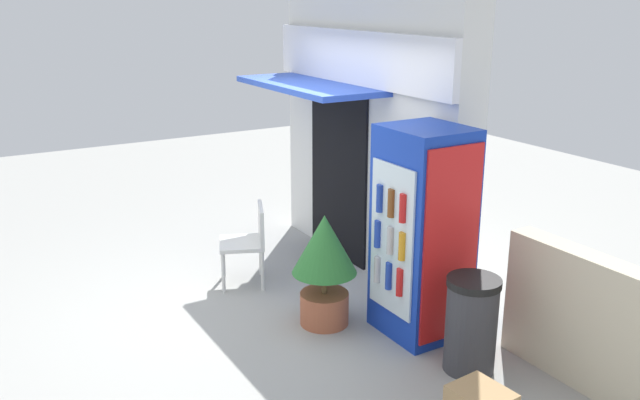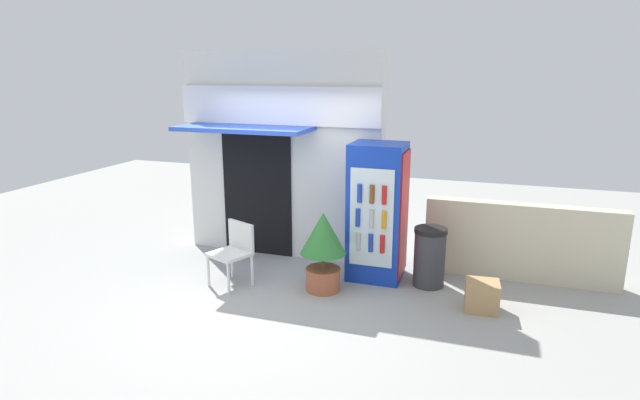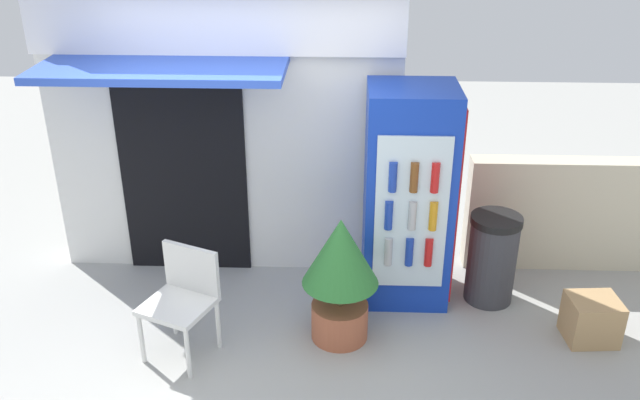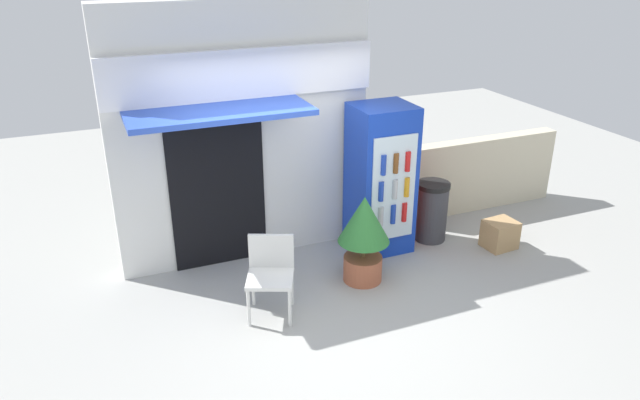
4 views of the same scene
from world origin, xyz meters
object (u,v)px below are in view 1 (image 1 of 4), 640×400
at_px(plastic_chair, 250,238).
at_px(trash_bin, 471,324).
at_px(potted_plant_near_shop, 324,260).
at_px(drink_cooler, 422,233).

height_order(plastic_chair, trash_bin, plastic_chair).
bearing_deg(potted_plant_near_shop, drink_cooler, 49.84).
relative_size(drink_cooler, trash_bin, 2.35).
relative_size(plastic_chair, potted_plant_near_shop, 0.80).
height_order(plastic_chair, potted_plant_near_shop, potted_plant_near_shop).
bearing_deg(trash_bin, potted_plant_near_shop, -155.22).
bearing_deg(potted_plant_near_shop, trash_bin, 24.78).
bearing_deg(plastic_chair, trash_bin, 17.86).
height_order(drink_cooler, potted_plant_near_shop, drink_cooler).
distance_m(drink_cooler, trash_bin, 0.90).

